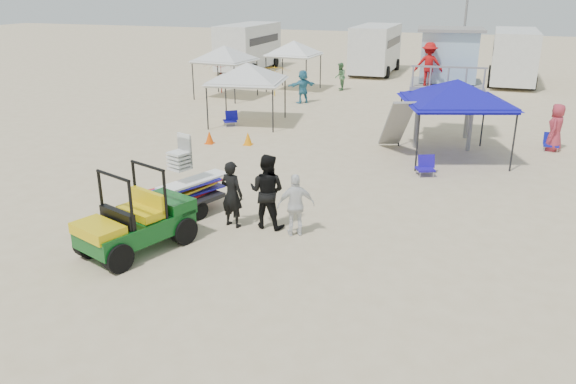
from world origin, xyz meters
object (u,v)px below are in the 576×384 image
(surf_trailer, at_px, (185,187))
(canopy_blue, at_px, (457,83))
(lifeguard_tower, at_px, (446,60))
(utility_cart, at_px, (133,214))
(man_left, at_px, (232,194))

(surf_trailer, relative_size, canopy_blue, 0.57)
(surf_trailer, height_order, lifeguard_tower, lifeguard_tower)
(utility_cart, height_order, man_left, utility_cart)
(utility_cart, xyz_separation_m, canopy_blue, (6.32, 10.19, 1.75))
(lifeguard_tower, relative_size, canopy_blue, 1.01)
(utility_cart, relative_size, lifeguard_tower, 0.67)
(utility_cart, distance_m, lifeguard_tower, 13.78)
(utility_cart, relative_size, man_left, 1.64)
(lifeguard_tower, bearing_deg, canopy_blue, -74.68)
(man_left, bearing_deg, lifeguard_tower, -99.92)
(man_left, xyz_separation_m, lifeguard_tower, (4.21, 10.30, 2.29))
(man_left, relative_size, lifeguard_tower, 0.41)
(man_left, distance_m, lifeguard_tower, 11.36)
(utility_cart, xyz_separation_m, man_left, (1.52, 2.04, -0.04))
(man_left, relative_size, canopy_blue, 0.41)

